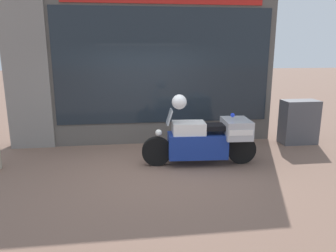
# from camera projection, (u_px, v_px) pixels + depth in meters

# --- Properties ---
(ground_plane) EXTENTS (60.00, 60.00, 0.00)m
(ground_plane) POSITION_uv_depth(u_px,v_px,m) (152.00, 168.00, 6.70)
(ground_plane) COLOR #7A5B4C
(shop_building) EXTENTS (6.59, 0.55, 3.79)m
(shop_building) POSITION_uv_depth(u_px,v_px,m) (126.00, 68.00, 8.12)
(shop_building) COLOR #56514C
(shop_building) RESTS_ON ground
(window_display) EXTENTS (5.11, 0.30, 2.00)m
(window_display) POSITION_uv_depth(u_px,v_px,m) (162.00, 123.00, 8.60)
(window_display) COLOR slate
(window_display) RESTS_ON ground
(paramedic_motorcycle) EXTENTS (2.41, 0.78, 1.19)m
(paramedic_motorcycle) POSITION_uv_depth(u_px,v_px,m) (207.00, 139.00, 6.81)
(paramedic_motorcycle) COLOR black
(paramedic_motorcycle) RESTS_ON ground
(utility_cabinet) EXTENTS (0.89, 0.49, 1.11)m
(utility_cabinet) POSITION_uv_depth(u_px,v_px,m) (299.00, 122.00, 8.34)
(utility_cabinet) COLOR #4C4C51
(utility_cabinet) RESTS_ON ground
(white_helmet) EXTENTS (0.30, 0.30, 0.30)m
(white_helmet) POSITION_uv_depth(u_px,v_px,m) (179.00, 102.00, 6.59)
(white_helmet) COLOR white
(white_helmet) RESTS_ON paramedic_motorcycle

